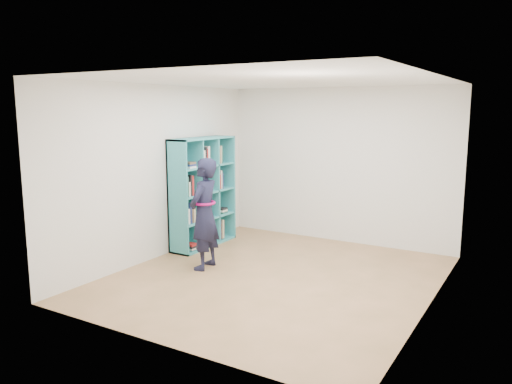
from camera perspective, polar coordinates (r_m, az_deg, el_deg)
The scene contains 9 objects.
floor at distance 6.82m, azimuth 2.12°, elevation -9.76°, with size 4.50×4.50×0.00m, color olive.
ceiling at distance 6.44m, azimuth 2.26°, elevation 12.62°, with size 4.50×4.50×0.00m, color white.
wall_left at distance 7.65m, azimuth -11.10°, elevation 2.21°, with size 0.02×4.50×2.60m, color silver.
wall_right at distance 5.83m, azimuth 19.72°, elevation -0.43°, with size 0.02×4.50×2.60m, color silver.
wall_back at distance 8.53m, azimuth 9.42°, elevation 3.01°, with size 4.00×0.02×2.60m, color silver.
wall_front at distance 4.68m, azimuth -11.08°, elevation -2.40°, with size 4.00×0.02×2.60m, color silver.
bookshelf at distance 8.24m, azimuth -6.24°, elevation -0.14°, with size 0.39×1.34×1.79m.
person at distance 7.04m, azimuth -5.93°, elevation -2.50°, with size 0.45×0.62×1.58m.
smartphone at distance 7.16m, azimuth -6.58°, elevation -1.48°, with size 0.02×0.09×0.13m.
Camera 1 is at (3.06, -5.66, 2.26)m, focal length 35.00 mm.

